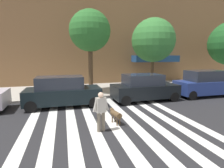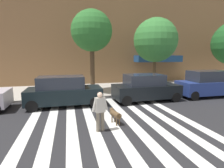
# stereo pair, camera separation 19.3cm
# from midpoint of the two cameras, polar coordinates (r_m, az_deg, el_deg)

# --- Properties ---
(ground_plane) EXTENTS (160.00, 160.00, 0.00)m
(ground_plane) POSITION_cam_midpoint_polar(r_m,az_deg,el_deg) (7.40, 2.07, -15.44)
(ground_plane) COLOR #232326
(sidewalk_far) EXTENTS (80.00, 6.00, 0.15)m
(sidewalk_far) POSITION_cam_midpoint_polar(r_m,az_deg,el_deg) (15.88, -7.72, -1.88)
(sidewalk_far) COLOR #A9A297
(sidewalk_far) RESTS_ON ground_plane
(crosswalk_stripes) EXTENTS (7.65, 11.48, 0.01)m
(crosswalk_stripes) POSITION_cam_midpoint_polar(r_m,az_deg,el_deg) (7.38, 1.52, -15.47)
(crosswalk_stripes) COLOR silver
(crosswalk_stripes) RESTS_ON ground_plane
(parked_car_behind_first) EXTENTS (4.46, 1.94, 1.85)m
(parked_car_behind_first) POSITION_cam_midpoint_polar(r_m,az_deg,el_deg) (11.21, -16.07, -2.39)
(parked_car_behind_first) COLOR black
(parked_car_behind_first) RESTS_ON ground_plane
(parked_car_third_in_line) EXTENTS (4.49, 2.13, 1.83)m
(parked_car_third_in_line) POSITION_cam_midpoint_polar(r_m,az_deg,el_deg) (12.36, 9.83, -1.23)
(parked_car_third_in_line) COLOR black
(parked_car_third_in_line) RESTS_ON ground_plane
(parked_car_fourth_in_line) EXTENTS (4.79, 1.91, 1.97)m
(parked_car_fourth_in_line) POSITION_cam_midpoint_polar(r_m,az_deg,el_deg) (15.26, 27.69, 0.06)
(parked_car_fourth_in_line) COLOR navy
(parked_car_fourth_in_line) RESTS_ON ground_plane
(street_tree_nearest) EXTENTS (3.20, 3.20, 6.44)m
(street_tree_nearest) POSITION_cam_midpoint_polar(r_m,az_deg,el_deg) (14.40, -7.52, 16.48)
(street_tree_nearest) COLOR #4C3823
(street_tree_nearest) RESTS_ON sidewalk_far
(street_tree_middle) EXTENTS (3.76, 3.76, 6.12)m
(street_tree_middle) POSITION_cam_midpoint_polar(r_m,az_deg,el_deg) (16.14, 12.79, 13.53)
(street_tree_middle) COLOR #4C3823
(street_tree_middle) RESTS_ON sidewalk_far
(pedestrian_dog_walker) EXTENTS (0.71, 0.32, 1.64)m
(pedestrian_dog_walker) POSITION_cam_midpoint_polar(r_m,az_deg,el_deg) (7.23, -4.36, -8.20)
(pedestrian_dog_walker) COLOR #6B6051
(pedestrian_dog_walker) RESTS_ON ground_plane
(dog_on_leash) EXTENTS (0.40, 1.04, 0.65)m
(dog_on_leash) POSITION_cam_midpoint_polar(r_m,az_deg,el_deg) (8.18, 0.41, -9.65)
(dog_on_leash) COLOR brown
(dog_on_leash) RESTS_ON ground_plane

